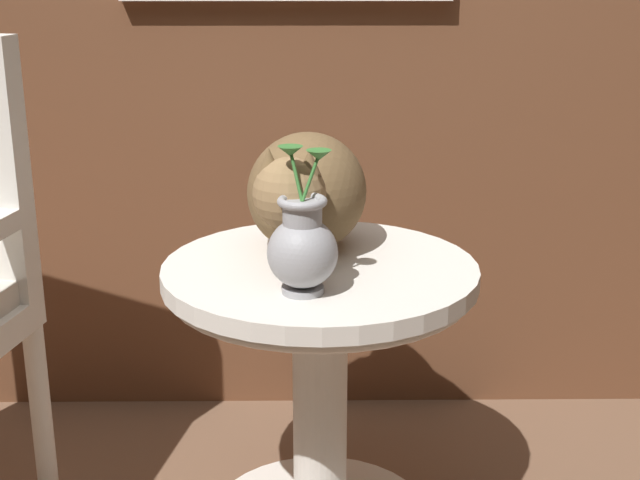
% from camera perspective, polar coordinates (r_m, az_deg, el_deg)
% --- Properties ---
extents(wicker_side_table, '(0.61, 0.61, 0.59)m').
position_cam_1_polar(wicker_side_table, '(1.79, 0.00, -7.29)').
color(wicker_side_table, silver).
rests_on(wicker_side_table, ground_plane).
extents(cat, '(0.28, 0.57, 0.24)m').
position_cam_1_polar(cat, '(1.76, -0.93, 3.08)').
color(cat, brown).
rests_on(cat, wicker_side_table).
extents(pewter_vase_with_ivy, '(0.12, 0.12, 0.26)m').
position_cam_1_polar(pewter_vase_with_ivy, '(1.55, -1.12, -0.32)').
color(pewter_vase_with_ivy, '#99999E').
rests_on(pewter_vase_with_ivy, wicker_side_table).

